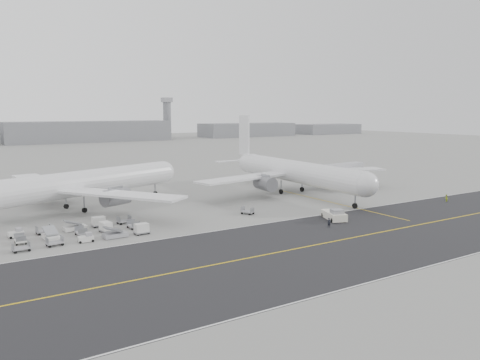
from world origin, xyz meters
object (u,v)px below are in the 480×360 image
control_tower (167,117)px  airliner_b (293,171)px  airliner_a (75,184)px  pushback_tug (334,215)px  ground_crew_a (329,223)px  jet_bridge (342,170)px  ground_crew_b (446,198)px

control_tower → airliner_b: control_tower is taller
airliner_a → airliner_b: bearing=-119.1°
airliner_a → pushback_tug: (40.07, -35.19, -4.62)m
airliner_a → ground_crew_a: airliner_a is taller
jet_bridge → control_tower: bearing=72.8°
airliner_a → pushback_tug: 53.53m
jet_bridge → ground_crew_b: 30.49m
airliner_b → jet_bridge: bearing=7.7°
pushback_tug → airliner_a: bearing=158.3°
ground_crew_a → ground_crew_b: bearing=17.8°
jet_bridge → airliner_b: bearing=-179.5°
jet_bridge → pushback_tug: bearing=-141.1°
ground_crew_a → airliner_b: bearing=74.3°
jet_bridge → airliner_a: bearing=170.5°
pushback_tug → ground_crew_b: 34.65m
airliner_b → jet_bridge: (18.92, 1.92, -1.12)m
control_tower → jet_bridge: control_tower is taller
airliner_a → ground_crew_a: size_ratio=30.27×
control_tower → ground_crew_b: control_tower is taller
pushback_tug → control_tower: bearing=92.8°
airliner_a → jet_bridge: (70.88, -5.23, -1.07)m
airliner_b → ground_crew_b: 36.48m
control_tower → jet_bridge: bearing=-101.9°
control_tower → pushback_tug: control_tower is taller
control_tower → airliner_a: (-121.73, -236.54, -10.68)m
pushback_tug → jet_bridge: (30.81, 29.96, 3.56)m
ground_crew_a → ground_crew_b: (39.66, 3.96, -0.03)m
control_tower → airliner_a: bearing=-117.2°
pushback_tug → ground_crew_b: pushback_tug is taller
airliner_a → ground_crew_b: 82.75m
ground_crew_a → ground_crew_b: 39.86m
airliner_a → jet_bridge: 71.08m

